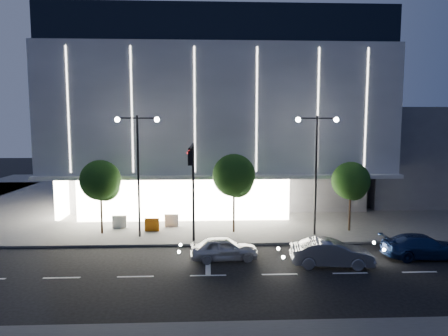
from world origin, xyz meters
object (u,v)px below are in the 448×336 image
car_second (331,253)px  barrier_b (119,222)px  tree_left (101,182)px  traffic_mast (192,175)px  car_third (423,246)px  street_lamp_east (316,157)px  tree_right (351,183)px  barrier_d (172,220)px  barrier_c (152,225)px  car_lead (224,249)px  street_lamp_west (138,158)px  tree_mid (234,178)px

car_second → barrier_b: car_second is taller
tree_left → traffic_mast: bearing=-27.8°
car_third → street_lamp_east: bearing=47.0°
car_second → barrier_b: 16.79m
tree_right → barrier_d: (-13.94, 1.82, -3.23)m
tree_right → car_third: size_ratio=1.08×
tree_left → barrier_c: size_ratio=5.20×
car_lead → barrier_c: 8.34m
car_lead → car_third: car_third is taller
car_lead → tree_left: bearing=51.6°
street_lamp_west → tree_left: size_ratio=1.57×
car_third → barrier_b: bearing=69.6°
traffic_mast → tree_left: 7.95m
tree_right → barrier_b: tree_right is taller
tree_left → car_second: 17.23m
barrier_c → barrier_d: (1.39, 1.35, 0.00)m
barrier_b → street_lamp_west: bearing=-56.1°
street_lamp_west → barrier_b: (-2.01, 2.51, -5.31)m
traffic_mast → car_lead: size_ratio=1.69×
tree_mid → barrier_c: 7.34m
traffic_mast → tree_mid: 4.82m
tree_right → barrier_d: 14.43m
tree_left → barrier_d: 6.35m
tree_mid → tree_right: size_ratio=1.12×
tree_left → tree_right: (19.00, -0.00, -0.15)m
car_lead → barrier_b: size_ratio=3.81×
tree_left → barrier_c: bearing=7.4°
car_lead → tree_right: bearing=-64.0°
car_third → barrier_c: 18.98m
car_lead → car_third: (12.48, -0.17, 0.02)m
street_lamp_west → car_third: bearing=-15.5°
car_third → barrier_c: (-17.79, 6.61, -0.09)m
traffic_mast → street_lamp_west: street_lamp_west is taller
tree_right → car_third: bearing=-68.2°
tree_mid → tree_right: (9.00, -0.00, -0.45)m
car_lead → barrier_d: 8.72m
street_lamp_west → car_second: 14.74m
tree_left → barrier_d: size_ratio=5.20×
car_lead → car_third: bearing=-95.5°
street_lamp_east → tree_right: bearing=18.6°
traffic_mast → car_lead: (2.00, -2.28, -4.31)m
traffic_mast → car_second: size_ratio=1.48×
car_second → street_lamp_east: bearing=-1.2°
street_lamp_west → car_lead: 9.38m
street_lamp_east → barrier_d: street_lamp_east is taller
barrier_d → tree_left: bearing=-160.0°
barrier_c → street_lamp_west: bearing=-113.5°
barrier_d → barrier_c: bearing=-135.7°
street_lamp_west → barrier_d: size_ratio=8.18×
car_second → barrier_c: car_second is taller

